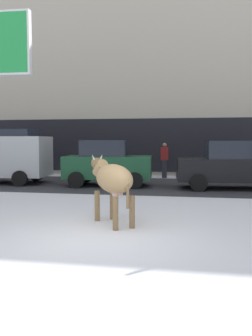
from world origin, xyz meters
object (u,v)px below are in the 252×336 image
(cow_tan, at_px, (112,180))
(car_black_sedan, at_px, (233,165))
(car_darkgreen_hatchback, at_px, (107,163))
(pedestrian_near_billboard, at_px, (40,159))
(pedestrian_by_cars, at_px, (164,160))

(cow_tan, bearing_deg, car_black_sedan, 62.86)
(cow_tan, relative_size, car_darkgreen_hatchback, 0.48)
(car_darkgreen_hatchback, xyz_separation_m, pedestrian_near_billboard, (-4.45, 3.45, -0.05))
(pedestrian_near_billboard, xyz_separation_m, pedestrian_by_cars, (6.54, 0.00, 0.00))
(cow_tan, xyz_separation_m, pedestrian_near_billboard, (-6.08, 9.97, -0.11))
(pedestrian_near_billboard, bearing_deg, car_black_sedan, -20.61)
(cow_tan, relative_size, pedestrian_by_cars, 1.02)
(car_black_sedan, height_order, pedestrian_near_billboard, car_black_sedan)
(pedestrian_by_cars, bearing_deg, car_black_sedan, -51.12)
(cow_tan, xyz_separation_m, car_black_sedan, (3.30, 6.44, -0.09))
(car_darkgreen_hatchback, height_order, pedestrian_near_billboard, car_darkgreen_hatchback)
(cow_tan, height_order, pedestrian_near_billboard, pedestrian_near_billboard)
(pedestrian_near_billboard, bearing_deg, cow_tan, -58.61)
(car_darkgreen_hatchback, xyz_separation_m, car_black_sedan, (4.93, -0.08, -0.02))
(pedestrian_by_cars, bearing_deg, cow_tan, -92.61)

